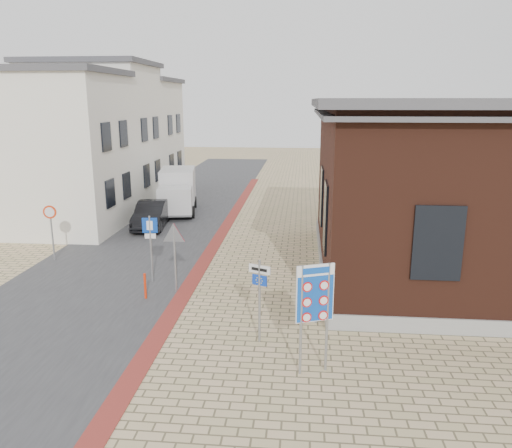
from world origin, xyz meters
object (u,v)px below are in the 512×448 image
at_px(bollard, 145,286).
at_px(parking_sign, 150,237).
at_px(sedan, 152,214).
at_px(essen_sign, 260,288).
at_px(box_truck, 177,191).
at_px(border_sign, 315,296).

bearing_deg(bollard, parking_sign, 98.93).
height_order(sedan, essen_sign, essen_sign).
distance_m(essen_sign, parking_sign, 6.35).
bearing_deg(bollard, essen_sign, -33.24).
bearing_deg(box_truck, bollard, -90.49).
bearing_deg(bollard, box_truck, 99.34).
distance_m(box_truck, bollard, 13.82).
height_order(sedan, border_sign, border_sign).
bearing_deg(border_sign, sedan, 99.87).
bearing_deg(border_sign, box_truck, 92.97).
xyz_separation_m(box_truck, parking_sign, (1.97, -11.91, 0.41)).
distance_m(border_sign, essen_sign, 2.19).
bearing_deg(sedan, essen_sign, -67.26).
bearing_deg(box_truck, parking_sign, -90.43).
bearing_deg(sedan, bollard, -80.56).
bearing_deg(border_sign, bollard, 122.11).
relative_size(sedan, bollard, 4.59).
bearing_deg(parking_sign, border_sign, -50.41).
bearing_deg(border_sign, parking_sign, 113.98).
distance_m(sedan, border_sign, 16.61).
height_order(border_sign, bollard, border_sign).
height_order(essen_sign, bollard, essen_sign).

